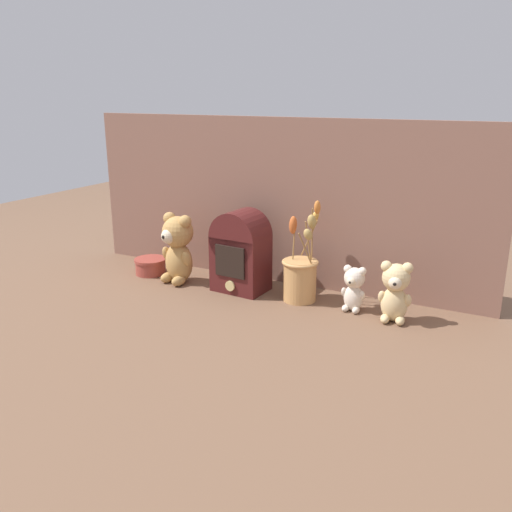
# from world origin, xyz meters

# --- Properties ---
(ground_plane) EXTENTS (4.00, 4.00, 0.00)m
(ground_plane) POSITION_xyz_m (0.00, 0.00, 0.00)
(ground_plane) COLOR brown
(backdrop_wall) EXTENTS (1.44, 0.02, 0.55)m
(backdrop_wall) POSITION_xyz_m (0.00, 0.17, 0.28)
(backdrop_wall) COLOR #845B4C
(backdrop_wall) RESTS_ON ground
(teddy_bear_large) EXTENTS (0.13, 0.12, 0.24)m
(teddy_bear_large) POSITION_xyz_m (-0.29, -0.00, 0.12)
(teddy_bear_large) COLOR tan
(teddy_bear_large) RESTS_ON ground
(teddy_bear_medium) EXTENTS (0.10, 0.09, 0.18)m
(teddy_bear_medium) POSITION_xyz_m (0.45, 0.00, 0.09)
(teddy_bear_medium) COLOR #DBBC84
(teddy_bear_medium) RESTS_ON ground
(teddy_bear_small) EXTENTS (0.08, 0.07, 0.14)m
(teddy_bear_small) POSITION_xyz_m (0.32, 0.03, 0.07)
(teddy_bear_small) COLOR beige
(teddy_bear_small) RESTS_ON ground
(flower_vase) EXTENTS (0.12, 0.16, 0.32)m
(flower_vase) POSITION_xyz_m (0.15, 0.03, 0.09)
(flower_vase) COLOR tan
(flower_vase) RESTS_ON ground
(vintage_radio) EXTENTS (0.18, 0.14, 0.27)m
(vintage_radio) POSITION_xyz_m (-0.06, 0.03, 0.14)
(vintage_radio) COLOR #4C1919
(vintage_radio) RESTS_ON ground
(decorative_tin_tall) EXTENTS (0.11, 0.11, 0.06)m
(decorative_tin_tall) POSITION_xyz_m (-0.43, 0.02, 0.03)
(decorative_tin_tall) COLOR #993D33
(decorative_tin_tall) RESTS_ON ground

